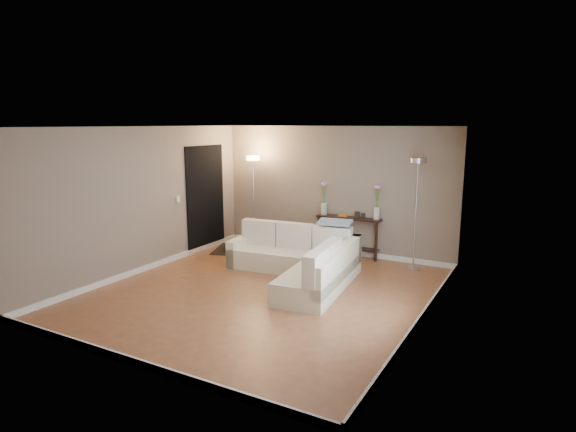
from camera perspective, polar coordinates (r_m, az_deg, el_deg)
The scene contains 23 objects.
floor at distance 7.80m, azimuth -2.87°, elevation -8.98°, with size 5.00×5.50×0.01m, color #985B37.
ceiling at distance 7.34m, azimuth -3.07°, elevation 10.56°, with size 5.00×5.50×0.01m, color white.
wall_back at distance 9.88m, azimuth 5.50°, elevation 3.03°, with size 5.00×0.02×2.60m, color gray.
wall_front at distance 5.38m, azimuth -18.70°, elevation -4.23°, with size 5.00×0.02×2.60m, color gray.
wall_left at distance 9.02m, azimuth -16.65°, elevation 1.86°, with size 0.02×5.50×2.60m, color gray.
wall_right at distance 6.52m, azimuth 16.14°, elevation -1.47°, with size 0.02×5.50×2.60m, color gray.
baseboard_back at distance 10.11m, azimuth 5.32°, elevation -4.02°, with size 5.00×0.03×0.10m, color white.
baseboard_front at distance 5.83m, azimuth -17.73°, elevation -16.12°, with size 5.00×0.03×0.10m, color white.
baseboard_left at distance 9.28m, azimuth -16.12°, elevation -5.79°, with size 0.03×5.50×0.10m, color white.
baseboard_right at distance 6.89m, azimuth 15.37°, elevation -11.65°, with size 0.03×5.50×0.10m, color white.
doorway at distance 10.28m, azimuth -9.74°, elevation 2.10°, with size 0.02×1.20×2.20m, color black.
switch_plate at distance 9.62m, azimuth -12.90°, elevation 1.99°, with size 0.02×0.08×0.12m, color white.
sectional_sofa at distance 8.40m, azimuth 1.66°, elevation -5.27°, with size 2.58×2.33×0.83m.
throw_blanket at distance 8.67m, azimuth 5.58°, elevation -0.73°, with size 0.60×0.34×0.05m, color gray.
console_table at distance 9.82m, azimuth 6.80°, elevation -2.05°, with size 1.33×0.40×0.81m.
leaning_mirror at distance 9.81m, azimuth 7.68°, elevation 2.22°, with size 0.93×0.08×0.73m.
table_decor at distance 9.68m, azimuth 7.20°, elevation 0.07°, with size 0.56×0.13×0.13m.
flower_vase_left at distance 9.86m, azimuth 4.29°, elevation 1.86°, with size 0.15×0.13×0.69m.
flower_vase_right at distance 9.50m, azimuth 10.50°, elevation 1.36°, with size 0.15×0.13×0.69m.
floor_lamp_lit at distance 10.34m, azimuth -4.13°, elevation 3.89°, with size 0.35×0.35×1.96m.
floor_lamp_unlit at distance 8.95m, azimuth 15.03°, elevation 2.84°, with size 0.35×0.35×2.05m.
charcoal_rug at distance 10.27m, azimuth -5.08°, elevation -4.02°, with size 1.28×0.96×0.02m, color black.
black_bag at distance 10.20m, azimuth -6.35°, elevation -3.76°, with size 0.36×0.26×0.23m, color black.
Camera 1 is at (3.88, -6.23, 2.65)m, focal length 30.00 mm.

